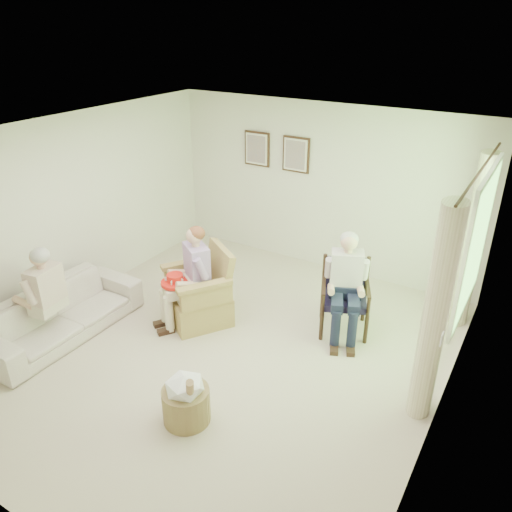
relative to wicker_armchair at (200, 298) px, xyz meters
The scene contains 18 objects.
floor 0.86m from the wicker_armchair, 33.22° to the right, with size 5.50×5.50×0.00m, color beige.
back_wall 2.60m from the wicker_armchair, 74.00° to the left, with size 5.00×0.04×2.60m, color silver.
left_wall 2.13m from the wicker_armchair, 166.68° to the right, with size 0.04×5.50×2.60m, color silver.
right_wall 3.34m from the wicker_armchair, ahead, with size 0.04×5.50×2.60m, color silver.
ceiling 2.41m from the wicker_armchair, 33.22° to the right, with size 5.00×5.50×0.02m, color white.
window 3.46m from the wicker_armchair, 13.74° to the left, with size 0.13×2.50×1.63m.
curtain_left 3.11m from the wicker_armchair, ahead, with size 0.34×0.34×2.30m, color beige.
curtain_right 3.56m from the wicker_armchair, 30.24° to the left, with size 0.34×0.34×2.30m, color beige.
framed_print_left 2.75m from the wicker_armchair, 102.05° to the left, with size 0.45×0.05×0.55m.
framed_print_right 2.71m from the wicker_armchair, 84.63° to the left, with size 0.45×0.05×0.55m.
wicker_armchair is the anchor object (origin of this frame).
wood_armchair 1.94m from the wicker_armchair, 25.25° to the left, with size 0.60×0.56×0.93m.
sofa 1.76m from the wicker_armchair, 136.87° to the right, with size 0.82×2.09×0.61m, color beige.
person_wicker 0.48m from the wicker_armchair, 90.00° to the right, with size 0.40×0.62×1.34m.
person_dark 1.93m from the wicker_armchair, 20.98° to the left, with size 0.40×0.63×1.34m.
person_sofa 1.96m from the wicker_armchair, 132.19° to the right, with size 0.42×0.62×1.27m.
red_hat 0.49m from the wicker_armchair, 115.85° to the right, with size 0.37×0.37×0.14m.
hatbox 1.88m from the wicker_armchair, 57.29° to the right, with size 0.63×0.63×0.71m.
Camera 1 is at (2.95, -4.08, 3.74)m, focal length 35.00 mm.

